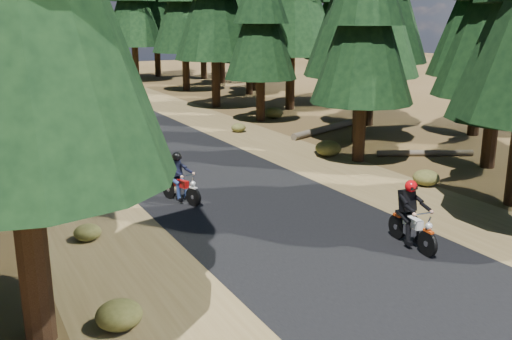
{
  "coord_description": "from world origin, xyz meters",
  "views": [
    {
      "loc": [
        -7.47,
        -12.51,
        5.33
      ],
      "look_at": [
        0.0,
        1.5,
        1.1
      ],
      "focal_mm": 40.0,
      "sensor_mm": 36.0,
      "label": 1
    }
  ],
  "objects_px": {
    "rider_lead": "(412,226)",
    "rider_follow": "(181,186)",
    "log_near": "(325,129)",
    "log_far": "(425,153)"
  },
  "relations": [
    {
      "from": "log_far",
      "to": "rider_lead",
      "type": "height_order",
      "value": "rider_lead"
    },
    {
      "from": "log_near",
      "to": "log_far",
      "type": "distance_m",
      "value": 6.01
    },
    {
      "from": "log_near",
      "to": "rider_lead",
      "type": "height_order",
      "value": "rider_lead"
    },
    {
      "from": "rider_lead",
      "to": "log_near",
      "type": "bearing_deg",
      "value": -110.14
    },
    {
      "from": "log_far",
      "to": "rider_follow",
      "type": "height_order",
      "value": "rider_follow"
    },
    {
      "from": "log_far",
      "to": "rider_follow",
      "type": "bearing_deg",
      "value": -147.8
    },
    {
      "from": "log_near",
      "to": "rider_lead",
      "type": "xyz_separation_m",
      "value": [
        -6.37,
        -12.83,
        0.39
      ]
    },
    {
      "from": "rider_lead",
      "to": "rider_follow",
      "type": "bearing_deg",
      "value": -51.75
    },
    {
      "from": "log_near",
      "to": "rider_follow",
      "type": "xyz_separation_m",
      "value": [
        -10.02,
        -6.99,
        0.35
      ]
    },
    {
      "from": "log_near",
      "to": "rider_follow",
      "type": "distance_m",
      "value": 12.22
    }
  ]
}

